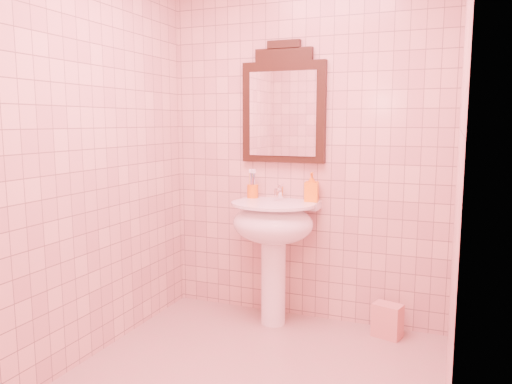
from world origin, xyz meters
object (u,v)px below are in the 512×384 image
at_px(mirror, 283,107).
at_px(soap_dispenser, 312,187).
at_px(toothbrush_cup, 253,191).
at_px(towel, 387,320).
at_px(pedestal_sink, 273,232).

bearing_deg(mirror, soap_dispenser, -13.17).
height_order(toothbrush_cup, soap_dispenser, soap_dispenser).
bearing_deg(soap_dispenser, towel, -15.26).
height_order(pedestal_sink, mirror, mirror).
xyz_separation_m(mirror, toothbrush_cup, (-0.21, -0.06, -0.60)).
bearing_deg(towel, mirror, 170.83).
relative_size(soap_dispenser, towel, 0.91).
distance_m(mirror, towel, 1.61).
relative_size(mirror, toothbrush_cup, 4.58).
relative_size(pedestal_sink, mirror, 1.03).
bearing_deg(mirror, pedestal_sink, -90.00).
xyz_separation_m(toothbrush_cup, towel, (0.99, -0.07, -0.80)).
distance_m(toothbrush_cup, towel, 1.28).
distance_m(pedestal_sink, mirror, 0.87).
relative_size(mirror, soap_dispenser, 4.16).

